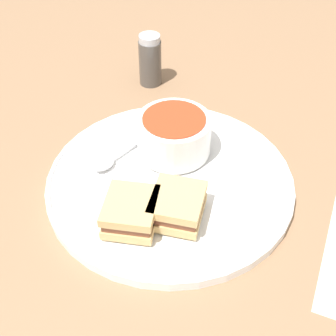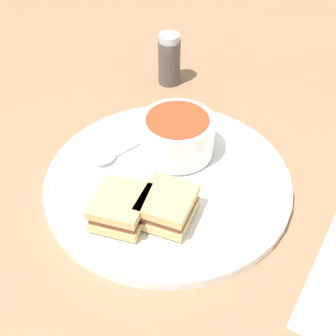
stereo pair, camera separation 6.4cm
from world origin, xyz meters
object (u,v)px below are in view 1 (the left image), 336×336
sandwich_half_far (175,206)px  spoon (106,161)px  soup_bowl (172,134)px  salt_shaker (148,60)px  sandwich_half_near (128,212)px

sandwich_half_far → spoon: bearing=45.2°
soup_bowl → sandwich_half_far: 0.13m
salt_shaker → soup_bowl: bearing=-168.9°
soup_bowl → sandwich_half_far: bearing=-178.2°
salt_shaker → sandwich_half_far: bearing=-172.4°
spoon → sandwich_half_near: sandwich_half_near is taller
spoon → sandwich_half_near: (-0.11, -0.04, 0.01)m
soup_bowl → spoon: soup_bowl is taller
spoon → sandwich_half_far: 0.14m
soup_bowl → salt_shaker: salt_shaker is taller
spoon → salt_shaker: bearing=-150.9°
sandwich_half_far → salt_shaker: 0.35m
sandwich_half_far → salt_shaker: size_ratio=0.90×
spoon → sandwich_half_near: 0.12m
soup_bowl → salt_shaker: (0.21, 0.04, -0.00)m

